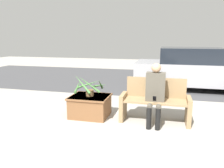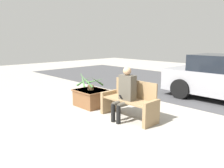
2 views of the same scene
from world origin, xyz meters
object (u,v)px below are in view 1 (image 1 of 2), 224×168
Objects in this scene: bench at (155,102)px; parked_car at (192,69)px; potted_plant at (90,87)px; person_seated at (155,91)px; planter_box at (90,105)px.

bench is 0.37× the size of parked_car.
parked_car is at bearing 72.29° from bench.
bench is 1.53m from potted_plant.
parked_car is (1.14, 3.57, 0.30)m from bench.
person_seated reaches higher than planter_box.
bench is at bearing 2.65° from planter_box.
bench is 1.15× the size of person_seated.
planter_box is (-1.51, 0.10, -0.47)m from person_seated.
potted_plant is at bearing -177.48° from bench.
parked_car is at bearing 73.07° from person_seated.
potted_plant is 4.50m from parked_car.
parked_car is (2.65, 3.64, 0.47)m from planter_box.
potted_plant is (0.00, 0.00, 0.44)m from planter_box.
person_seated reaches higher than potted_plant.
person_seated is (0.00, -0.17, 0.30)m from bench.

